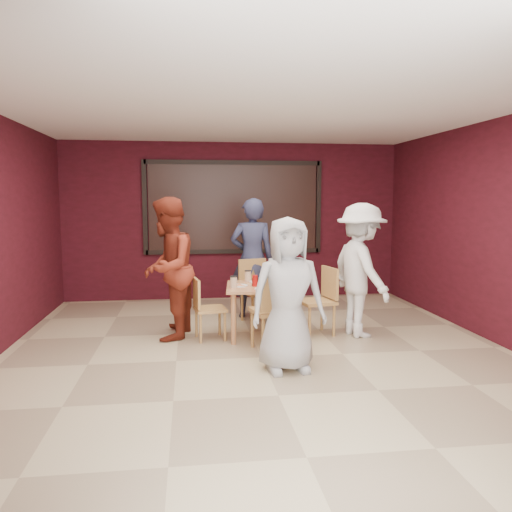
{
  "coord_description": "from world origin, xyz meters",
  "views": [
    {
      "loc": [
        -0.79,
        -5.48,
        1.81
      ],
      "look_at": [
        0.06,
        0.86,
        1.07
      ],
      "focal_mm": 35.0,
      "sensor_mm": 36.0,
      "label": 1
    }
  ],
  "objects": [
    {
      "name": "chair_back",
      "position": [
        0.17,
        1.71,
        0.52
      ],
      "size": [
        0.56,
        0.56,
        0.92
      ],
      "color": "tan",
      "rests_on": "floor"
    },
    {
      "name": "dining_table",
      "position": [
        0.11,
        0.86,
        0.61
      ],
      "size": [
        0.94,
        0.94,
        0.83
      ],
      "color": "#B66F4A",
      "rests_on": "floor"
    },
    {
      "name": "window_blinds",
      "position": [
        0.0,
        3.45,
        1.65
      ],
      "size": [
        3.0,
        0.02,
        1.5
      ],
      "primitive_type": "cube",
      "color": "black"
    },
    {
      "name": "diner_back",
      "position": [
        0.15,
        1.98,
        0.91
      ],
      "size": [
        0.69,
        0.48,
        1.81
      ],
      "primitive_type": "imported",
      "rotation": [
        0.0,
        0.0,
        3.06
      ],
      "color": "#2A2F4C",
      "rests_on": "floor"
    },
    {
      "name": "chair_front",
      "position": [
        0.19,
        0.18,
        0.55
      ],
      "size": [
        0.56,
        0.56,
        0.97
      ],
      "color": "tan",
      "rests_on": "floor"
    },
    {
      "name": "floor",
      "position": [
        0.0,
        0.0,
        0.0
      ],
      "size": [
        7.0,
        7.0,
        0.0
      ],
      "primitive_type": "plane",
      "color": "#C8B78A",
      "rests_on": "ground"
    },
    {
      "name": "diner_right",
      "position": [
        1.43,
        0.75,
        0.88
      ],
      "size": [
        0.87,
        1.24,
        1.75
      ],
      "primitive_type": "imported",
      "rotation": [
        0.0,
        0.0,
        1.78
      ],
      "color": "white",
      "rests_on": "floor"
    },
    {
      "name": "chair_left",
      "position": [
        -0.61,
        0.82,
        0.45
      ],
      "size": [
        0.44,
        0.44,
        0.8
      ],
      "color": "tan",
      "rests_on": "floor"
    },
    {
      "name": "diner_front",
      "position": [
        0.22,
        -0.45,
        0.81
      ],
      "size": [
        0.84,
        0.59,
        1.62
      ],
      "primitive_type": "imported",
      "rotation": [
        0.0,
        0.0,
        0.1
      ],
      "color": "#AFAFAF",
      "rests_on": "floor"
    },
    {
      "name": "diner_left",
      "position": [
        -1.08,
        0.97,
        0.91
      ],
      "size": [
        0.85,
        1.01,
        1.83
      ],
      "primitive_type": "imported",
      "rotation": [
        0.0,
        0.0,
        -1.77
      ],
      "color": "maroon",
      "rests_on": "floor"
    },
    {
      "name": "chair_right",
      "position": [
        0.94,
        0.88,
        0.51
      ],
      "size": [
        0.51,
        0.51,
        0.9
      ],
      "color": "tan",
      "rests_on": "floor"
    }
  ]
}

